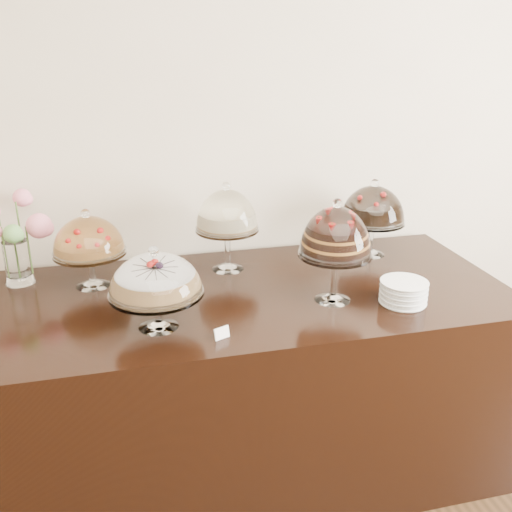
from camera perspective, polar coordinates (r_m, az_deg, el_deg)
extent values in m
cube|color=beige|center=(2.88, 3.66, 12.67)|extent=(5.00, 0.04, 3.00)
cube|color=black|center=(2.68, -0.26, -12.28)|extent=(2.20, 1.00, 0.90)
cone|color=white|center=(2.19, -9.71, -6.70)|extent=(0.15, 0.15, 0.02)
cylinder|color=white|center=(2.16, -9.82, -5.11)|extent=(0.03, 0.03, 0.11)
cylinder|color=white|center=(2.14, -9.93, -3.63)|extent=(0.35, 0.35, 0.01)
cylinder|color=#B1854F|center=(2.12, -9.99, -2.71)|extent=(0.28, 0.28, 0.06)
sphere|color=red|center=(2.13, -8.17, -1.27)|extent=(0.02, 0.02, 0.02)
sphere|color=red|center=(2.15, -11.64, -1.28)|extent=(0.02, 0.02, 0.02)
sphere|color=red|center=(2.04, -10.37, -2.51)|extent=(0.02, 0.02, 0.02)
sphere|color=white|center=(2.07, -10.21, 0.49)|extent=(0.04, 0.04, 0.04)
cone|color=white|center=(2.39, 7.64, -4.07)|extent=(0.15, 0.15, 0.02)
cylinder|color=white|center=(2.35, 7.76, -1.90)|extent=(0.03, 0.03, 0.17)
cylinder|color=white|center=(2.32, 7.87, 0.20)|extent=(0.30, 0.30, 0.01)
cylinder|color=black|center=(2.30, 7.95, 1.58)|extent=(0.21, 0.21, 0.11)
sphere|color=red|center=(2.31, 9.15, 3.29)|extent=(0.02, 0.02, 0.02)
sphere|color=red|center=(2.33, 7.53, 3.51)|extent=(0.02, 0.02, 0.02)
sphere|color=red|center=(2.28, 6.56, 3.12)|extent=(0.02, 0.02, 0.02)
sphere|color=red|center=(2.22, 7.63, 2.64)|extent=(0.02, 0.02, 0.02)
sphere|color=red|center=(2.25, 9.26, 2.75)|extent=(0.02, 0.02, 0.02)
sphere|color=white|center=(2.25, 8.14, 5.24)|extent=(0.04, 0.04, 0.04)
cone|color=white|center=(2.68, -2.83, -1.04)|extent=(0.15, 0.15, 0.02)
cylinder|color=white|center=(2.65, -2.87, 0.88)|extent=(0.03, 0.03, 0.17)
cylinder|color=white|center=(2.62, -2.91, 2.72)|extent=(0.29, 0.29, 0.01)
cylinder|color=#F2E4BB|center=(2.60, -2.92, 3.55)|extent=(0.23, 0.23, 0.07)
sphere|color=white|center=(2.56, -2.99, 6.99)|extent=(0.04, 0.04, 0.04)
cone|color=white|center=(2.91, 11.29, 0.43)|extent=(0.15, 0.15, 0.02)
cylinder|color=white|center=(2.89, 11.41, 1.99)|extent=(0.03, 0.03, 0.14)
cylinder|color=white|center=(2.86, 11.52, 3.45)|extent=(0.32, 0.32, 0.01)
cylinder|color=black|center=(2.85, 11.59, 4.28)|extent=(0.26, 0.26, 0.08)
sphere|color=red|center=(2.88, 12.70, 5.39)|extent=(0.02, 0.02, 0.02)
sphere|color=red|center=(2.86, 10.32, 5.42)|extent=(0.02, 0.02, 0.02)
sphere|color=red|center=(2.77, 11.96, 4.80)|extent=(0.02, 0.02, 0.02)
sphere|color=white|center=(2.81, 11.81, 7.15)|extent=(0.04, 0.04, 0.04)
cone|color=white|center=(2.61, -15.96, -2.57)|extent=(0.15, 0.15, 0.02)
cylinder|color=white|center=(2.58, -16.13, -1.07)|extent=(0.03, 0.03, 0.12)
cylinder|color=white|center=(2.55, -16.28, 0.33)|extent=(0.31, 0.31, 0.01)
cylinder|color=#B07433|center=(2.54, -16.34, 0.84)|extent=(0.25, 0.25, 0.04)
sphere|color=red|center=(2.55, -14.90, 1.72)|extent=(0.02, 0.02, 0.02)
sphere|color=red|center=(2.60, -16.02, 1.96)|extent=(0.02, 0.02, 0.02)
sphere|color=red|center=(2.58, -17.50, 1.68)|extent=(0.02, 0.02, 0.02)
sphere|color=red|center=(2.52, -17.92, 1.15)|extent=(0.02, 0.02, 0.02)
sphere|color=red|center=(2.47, -16.80, 0.89)|extent=(0.02, 0.02, 0.02)
sphere|color=red|center=(2.49, -15.26, 1.18)|extent=(0.02, 0.02, 0.02)
sphere|color=white|center=(2.50, -16.69, 4.09)|extent=(0.04, 0.04, 0.04)
cylinder|color=white|center=(2.71, -22.74, -0.56)|extent=(0.11, 0.11, 0.19)
cylinder|color=#476B2D|center=(2.68, -21.73, 0.54)|extent=(0.01, 0.01, 0.22)
sphere|color=pink|center=(2.63, -20.87, 2.83)|extent=(0.11, 0.11, 0.11)
cylinder|color=#476B2D|center=(2.74, -22.46, 1.89)|extent=(0.01, 0.01, 0.31)
sphere|color=pink|center=(2.75, -22.34, 5.42)|extent=(0.08, 0.08, 0.08)
cylinder|color=#476B2D|center=(2.72, -23.98, 1.28)|extent=(0.01, 0.01, 0.29)
cylinder|color=#476B2D|center=(2.66, -23.75, 0.26)|extent=(0.01, 0.01, 0.23)
cylinder|color=#476B2D|center=(2.65, -22.84, 0.14)|extent=(0.01, 0.01, 0.22)
sphere|color=#5F9649|center=(2.57, -23.12, 2.06)|extent=(0.08, 0.08, 0.08)
cylinder|color=white|center=(2.43, 14.44, -4.47)|extent=(0.19, 0.19, 0.01)
cylinder|color=white|center=(2.42, 14.46, -4.23)|extent=(0.18, 0.18, 0.01)
cylinder|color=white|center=(2.42, 14.48, -4.00)|extent=(0.19, 0.19, 0.01)
cylinder|color=white|center=(2.41, 14.51, -3.76)|extent=(0.18, 0.18, 0.01)
cylinder|color=white|center=(2.41, 14.53, -3.52)|extent=(0.19, 0.19, 0.01)
cylinder|color=white|center=(2.40, 14.56, -3.28)|extent=(0.18, 0.18, 0.01)
cylinder|color=white|center=(2.40, 14.58, -3.05)|extent=(0.19, 0.19, 0.01)
cylinder|color=white|center=(2.39, 14.60, -2.81)|extent=(0.18, 0.18, 0.01)
cylinder|color=white|center=(2.39, 14.63, -2.56)|extent=(0.19, 0.19, 0.01)
cube|color=white|center=(2.08, -3.44, -7.69)|extent=(0.06, 0.04, 0.04)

